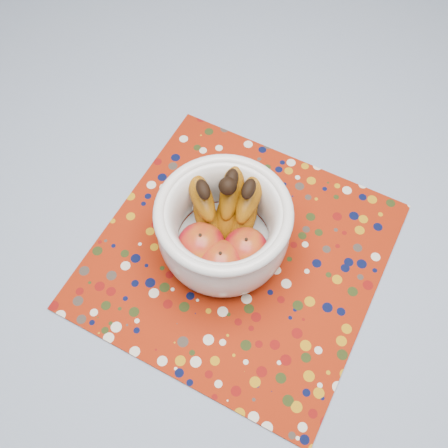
# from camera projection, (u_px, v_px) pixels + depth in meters

# --- Properties ---
(table) EXTENTS (1.20, 1.20, 0.75)m
(table) POSITION_uv_depth(u_px,v_px,m) (252.00, 234.00, 1.01)
(table) COLOR brown
(table) RESTS_ON ground
(tablecloth) EXTENTS (1.32, 1.32, 0.01)m
(tablecloth) POSITION_uv_depth(u_px,v_px,m) (254.00, 213.00, 0.93)
(tablecloth) COLOR #6280A4
(tablecloth) RESTS_ON table
(placemat) EXTENTS (0.58, 0.58, 0.00)m
(placemat) POSITION_uv_depth(u_px,v_px,m) (238.00, 255.00, 0.89)
(placemat) COLOR maroon
(placemat) RESTS_ON tablecloth
(fruit_bowl) EXTENTS (0.21, 0.22, 0.15)m
(fruit_bowl) POSITION_uv_depth(u_px,v_px,m) (224.00, 225.00, 0.83)
(fruit_bowl) COLOR white
(fruit_bowl) RESTS_ON placemat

